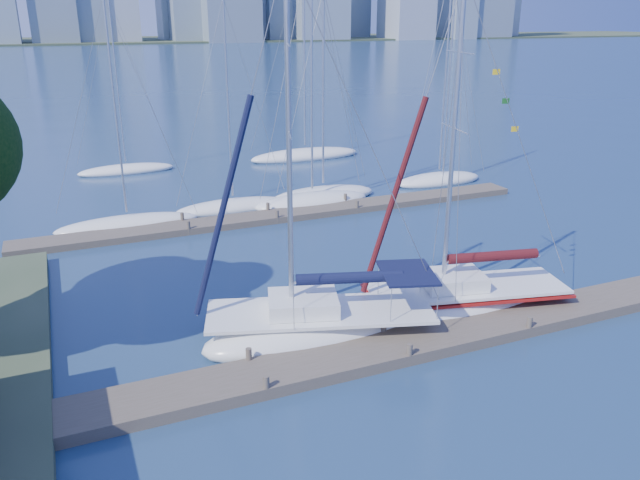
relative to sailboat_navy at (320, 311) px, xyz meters
name	(u,v)px	position (x,y,z in m)	size (l,w,h in m)	color
ground	(395,353)	(1.93, -2.15, -1.01)	(700.00, 700.00, 0.00)	navy
near_dock	(396,347)	(1.93, -2.15, -0.81)	(26.00, 2.00, 0.40)	brown
far_dock	(289,214)	(3.93, 13.85, -0.83)	(30.00, 1.80, 0.36)	brown
far_shore	(64,41)	(1.93, 317.85, -1.01)	(800.00, 100.00, 1.50)	#38472D
sailboat_navy	(320,311)	(0.00, 0.00, 0.00)	(9.21, 5.33, 13.39)	white
sailboat_maroon	(466,285)	(6.20, -0.15, -0.02)	(8.80, 4.53, 12.92)	white
bg_boat_0	(128,224)	(-4.91, 15.54, -0.77)	(7.92, 4.85, 12.32)	white
bg_boat_1	(233,206)	(1.35, 16.54, -0.77)	(7.23, 3.07, 12.29)	white
bg_boat_2	(312,201)	(6.11, 15.57, -0.70)	(7.68, 3.85, 15.41)	white
bg_boat_3	(323,195)	(7.30, 16.65, -0.73)	(7.33, 3.91, 12.92)	white
bg_boat_4	(439,179)	(16.36, 17.17, -0.72)	(6.87, 3.53, 14.89)	white
bg_boat_5	(443,180)	(16.61, 17.08, -0.75)	(6.12, 3.89, 12.75)	white
bg_boat_6	(127,169)	(-3.39, 29.04, -0.78)	(7.23, 3.87, 12.72)	white
bg_boat_7	(305,155)	(10.75, 28.35, -0.71)	(9.38, 2.69, 16.13)	white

